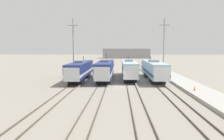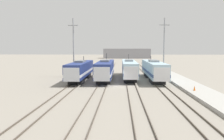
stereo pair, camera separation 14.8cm
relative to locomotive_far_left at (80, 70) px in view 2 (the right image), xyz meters
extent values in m
plane|color=gray|center=(7.21, -6.33, -2.03)|extent=(400.00, 400.00, 0.00)
cube|color=#4C4238|center=(-0.72, -6.33, -1.95)|extent=(0.07, 120.00, 0.15)
cube|color=#4C4238|center=(0.72, -6.33, -1.95)|extent=(0.07, 120.00, 0.15)
cube|color=#4C4238|center=(4.09, -6.33, -1.95)|extent=(0.07, 120.00, 0.15)
cube|color=#4C4238|center=(5.52, -6.33, -1.95)|extent=(0.07, 120.00, 0.15)
cube|color=#4C4238|center=(8.89, -6.33, -1.95)|extent=(0.07, 120.00, 0.15)
cube|color=#4C4238|center=(10.33, -6.33, -1.95)|extent=(0.07, 120.00, 0.15)
cube|color=#4C4238|center=(13.70, -6.33, -1.95)|extent=(0.07, 120.00, 0.15)
cube|color=#4C4238|center=(15.13, -6.33, -1.95)|extent=(0.07, 120.00, 0.15)
cube|color=black|center=(0.00, -3.65, -1.55)|extent=(2.40, 3.60, 0.95)
cube|color=black|center=(0.00, 4.54, -1.55)|extent=(2.40, 3.60, 0.95)
cube|color=navy|center=(0.00, 0.45, 0.23)|extent=(2.83, 16.37, 2.61)
cube|color=silver|center=(0.00, 0.45, -0.29)|extent=(2.87, 16.41, 0.47)
cube|color=silver|center=(0.00, -6.95, 0.03)|extent=(2.60, 1.78, 2.22)
cube|color=black|center=(0.00, -7.76, 0.52)|extent=(2.21, 0.08, 0.62)
cube|color=slate|center=(0.00, 0.45, 1.71)|extent=(1.56, 4.09, 0.35)
cylinder|color=#38383D|center=(0.00, 4.05, 2.08)|extent=(0.12, 0.12, 1.09)
cube|color=black|center=(4.80, -3.08, -1.55)|extent=(2.44, 3.65, 0.95)
cube|color=black|center=(4.80, 5.20, -1.55)|extent=(2.44, 3.65, 0.95)
cube|color=navy|center=(4.80, 1.06, 0.28)|extent=(2.87, 16.57, 2.71)
cube|color=silver|center=(4.80, 1.06, -0.26)|extent=(2.91, 16.61, 0.49)
cube|color=silver|center=(4.80, -6.22, 0.08)|extent=(2.64, 2.20, 2.30)
cube|color=black|center=(4.80, -7.24, 0.58)|extent=(2.24, 0.08, 0.65)
cube|color=slate|center=(4.80, 1.06, 1.81)|extent=(1.58, 4.14, 0.35)
cylinder|color=#38383D|center=(4.80, 4.71, 2.42)|extent=(0.12, 0.12, 1.57)
cube|color=#232326|center=(9.61, -0.70, -1.55)|extent=(2.32, 4.02, 0.95)
cube|color=#232326|center=(9.61, 8.45, -1.55)|extent=(2.32, 4.02, 0.95)
cube|color=#9EBCCC|center=(9.61, 3.87, 0.25)|extent=(2.73, 18.30, 2.66)
cube|color=navy|center=(9.61, 3.87, -0.28)|extent=(2.77, 18.34, 0.48)
cube|color=silver|center=(9.61, -4.37, 0.05)|extent=(2.51, 2.02, 2.26)
cube|color=black|center=(9.61, -5.30, 0.55)|extent=(2.13, 0.08, 0.63)
cube|color=gray|center=(9.61, 3.87, 1.75)|extent=(1.50, 4.57, 0.35)
cylinder|color=#38383D|center=(9.61, 7.90, 2.26)|extent=(0.12, 0.12, 1.36)
cube|color=#232326|center=(14.41, -2.63, -1.55)|extent=(2.40, 3.97, 0.95)
cube|color=#232326|center=(14.41, 6.38, -1.55)|extent=(2.40, 3.97, 0.95)
cube|color=#9EBCCC|center=(14.41, 1.87, 0.26)|extent=(2.83, 18.03, 2.67)
cube|color=navy|center=(14.41, 1.87, -0.28)|extent=(2.87, 18.07, 0.48)
cube|color=silver|center=(14.41, -6.37, 0.06)|extent=(2.60, 1.75, 2.27)
cube|color=black|center=(14.41, -7.16, 0.56)|extent=(2.21, 0.08, 0.64)
cube|color=gray|center=(14.41, 1.87, 1.77)|extent=(1.56, 4.51, 0.35)
cylinder|color=#38383D|center=(14.41, 5.84, 2.09)|extent=(0.12, 0.12, 1.00)
cylinder|color=gray|center=(-2.47, 5.62, 4.34)|extent=(0.27, 0.27, 12.74)
cube|color=gray|center=(-2.47, 5.62, 9.19)|extent=(2.16, 0.16, 0.16)
cylinder|color=gray|center=(17.15, 5.62, 4.34)|extent=(0.27, 0.27, 12.74)
cube|color=gray|center=(17.15, 5.62, 9.19)|extent=(2.16, 0.16, 0.16)
cube|color=#A8A59E|center=(19.02, -6.33, -1.82)|extent=(4.00, 120.00, 0.42)
cone|color=orange|center=(18.03, -11.82, -1.27)|extent=(0.29, 0.29, 0.68)
cube|color=gray|center=(11.91, 102.96, 1.10)|extent=(30.35, 10.76, 6.25)
camera|label=1|loc=(7.69, -41.91, 4.13)|focal=35.00mm
camera|label=2|loc=(7.84, -41.90, 4.13)|focal=35.00mm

